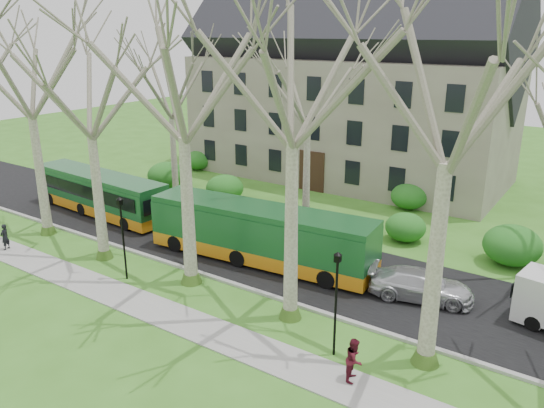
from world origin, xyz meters
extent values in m
plane|color=#3B7421|center=(0.00, 0.00, 0.00)|extent=(120.00, 120.00, 0.00)
cube|color=gray|center=(0.00, -2.50, 0.03)|extent=(70.00, 2.00, 0.06)
cube|color=black|center=(0.00, 5.50, 0.03)|extent=(80.00, 8.00, 0.06)
cube|color=#A5A39E|center=(0.00, 1.50, 0.07)|extent=(80.00, 0.25, 0.14)
cube|color=gray|center=(-6.00, 24.00, 5.00)|extent=(26.00, 12.00, 10.00)
cylinder|color=black|center=(-6.00, -1.00, 2.00)|extent=(0.10, 0.10, 4.00)
cube|color=black|center=(-6.00, -1.00, 4.15)|extent=(0.22, 0.22, 0.30)
cylinder|color=black|center=(6.00, -1.00, 2.00)|extent=(0.10, 0.10, 4.00)
cube|color=black|center=(6.00, -1.00, 4.15)|extent=(0.22, 0.22, 0.30)
ellipsoid|color=#26661D|center=(-16.00, 12.00, 1.00)|extent=(2.60, 2.60, 2.00)
ellipsoid|color=#26661D|center=(-10.00, 12.00, 1.00)|extent=(2.60, 2.60, 2.00)
ellipsoid|color=#26661D|center=(4.00, 12.00, 1.00)|extent=(2.60, 2.60, 2.00)
ellipsoid|color=#26661D|center=(10.00, 12.00, 1.00)|extent=(2.60, 2.60, 2.00)
ellipsoid|color=#26661D|center=(-18.00, 18.00, 1.00)|extent=(2.60, 2.60, 2.00)
ellipsoid|color=#26661D|center=(2.00, 18.00, 1.00)|extent=(2.60, 2.60, 2.00)
imported|color=silver|center=(7.28, 5.30, 0.76)|extent=(5.18, 3.12, 1.40)
imported|color=black|center=(-14.67, -2.39, 0.83)|extent=(0.54, 0.65, 1.54)
imported|color=#4F121E|center=(7.36, -2.05, 0.89)|extent=(0.77, 0.92, 1.67)
camera|label=1|loc=(14.09, -17.31, 12.22)|focal=35.00mm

